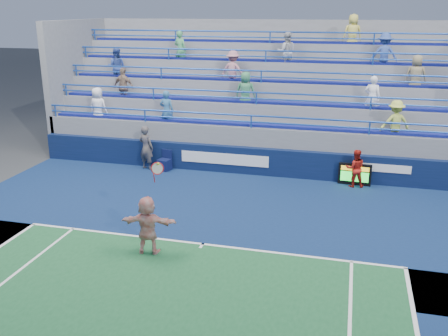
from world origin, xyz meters
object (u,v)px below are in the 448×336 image
(line_judge, at_px, (146,148))
(ball_girl, at_px, (355,168))
(serve_speed_board, at_px, (355,174))
(tennis_player, at_px, (148,225))
(judge_chair, at_px, (165,164))

(line_judge, relative_size, ball_girl, 1.28)
(serve_speed_board, bearing_deg, tennis_player, -127.57)
(tennis_player, distance_m, line_judge, 7.50)
(judge_chair, bearing_deg, serve_speed_board, 0.74)
(serve_speed_board, relative_size, tennis_player, 0.46)
(serve_speed_board, distance_m, tennis_player, 8.85)
(tennis_player, bearing_deg, line_judge, 113.21)
(judge_chair, bearing_deg, ball_girl, -0.63)
(serve_speed_board, distance_m, ball_girl, 0.35)
(judge_chair, bearing_deg, line_judge, -178.58)
(line_judge, bearing_deg, ball_girl, -164.38)
(ball_girl, bearing_deg, serve_speed_board, -100.04)
(serve_speed_board, bearing_deg, line_judge, -179.19)
(ball_girl, bearing_deg, judge_chair, -9.83)
(tennis_player, xyz_separation_m, line_judge, (-2.95, 6.89, 0.09))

